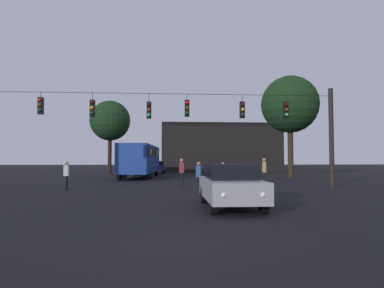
% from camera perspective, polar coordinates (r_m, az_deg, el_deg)
% --- Properties ---
extents(ground_plane, '(168.00, 168.00, 0.00)m').
position_cam_1_polar(ground_plane, '(31.10, -3.93, -5.72)').
color(ground_plane, black).
rests_on(ground_plane, ground).
extents(overhead_signal_span, '(19.62, 0.44, 5.95)m').
position_cam_1_polar(overhead_signal_span, '(19.74, -3.96, 3.09)').
color(overhead_signal_span, black).
rests_on(overhead_signal_span, ground).
extents(city_bus, '(3.19, 11.14, 3.00)m').
position_cam_1_polar(city_bus, '(32.52, -8.59, -2.28)').
color(city_bus, navy).
rests_on(city_bus, ground).
extents(car_near_right, '(1.82, 4.35, 1.52)m').
position_cam_1_polar(car_near_right, '(12.19, 6.38, -6.78)').
color(car_near_right, '#99999E').
rests_on(car_near_right, ground).
extents(car_far_left, '(2.02, 4.41, 1.52)m').
position_cam_1_polar(car_far_left, '(42.11, -5.83, -3.82)').
color(car_far_left, navy).
rests_on(car_far_left, ground).
extents(pedestrian_crossing_left, '(0.30, 0.40, 1.52)m').
position_cam_1_polar(pedestrian_crossing_left, '(20.46, 5.23, -4.95)').
color(pedestrian_crossing_left, black).
rests_on(pedestrian_crossing_left, ground).
extents(pedestrian_crossing_center, '(0.28, 0.39, 1.74)m').
position_cam_1_polar(pedestrian_crossing_center, '(21.15, -1.75, -4.50)').
color(pedestrian_crossing_center, black).
rests_on(pedestrian_crossing_center, ground).
extents(pedestrian_crossing_right, '(0.27, 0.38, 1.58)m').
position_cam_1_polar(pedestrian_crossing_right, '(20.07, -20.26, -4.73)').
color(pedestrian_crossing_right, black).
rests_on(pedestrian_crossing_right, ground).
extents(pedestrian_near_bus, '(0.33, 0.41, 1.78)m').
position_cam_1_polar(pedestrian_near_bus, '(22.04, 11.97, -4.30)').
color(pedestrian_near_bus, black).
rests_on(pedestrian_near_bus, ground).
extents(pedestrian_trailing, '(0.33, 0.41, 1.57)m').
position_cam_1_polar(pedestrian_trailing, '(17.84, 1.15, -5.21)').
color(pedestrian_trailing, black).
rests_on(pedestrian_trailing, ground).
extents(corner_building, '(16.70, 13.86, 6.77)m').
position_cam_1_polar(corner_building, '(53.10, 4.10, -0.78)').
color(corner_building, black).
rests_on(corner_building, ground).
extents(tree_left_silhouette, '(5.31, 5.31, 9.48)m').
position_cam_1_polar(tree_left_silhouette, '(33.23, 16.04, 6.32)').
color(tree_left_silhouette, '#2D2116').
rests_on(tree_left_silhouette, ground).
extents(tree_behind_building, '(4.88, 4.88, 8.87)m').
position_cam_1_polar(tree_behind_building, '(42.75, -13.53, 3.77)').
color(tree_behind_building, black).
rests_on(tree_behind_building, ground).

